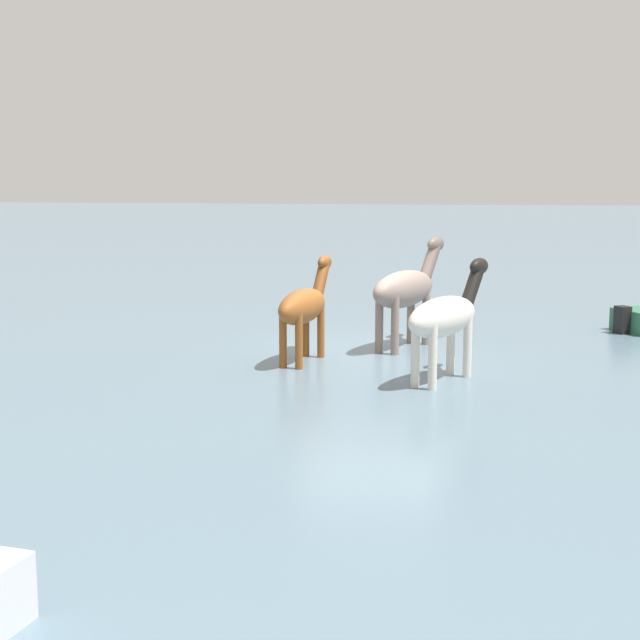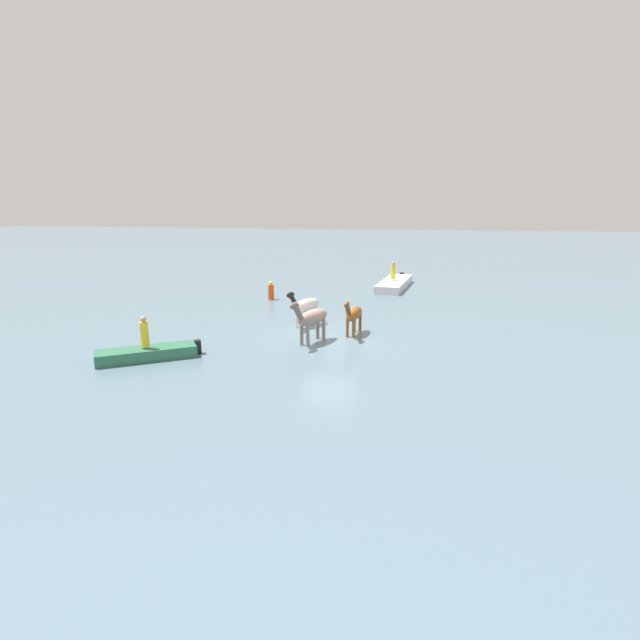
# 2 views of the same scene
# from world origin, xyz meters

# --- Properties ---
(ground_plane) EXTENTS (144.94, 144.94, 0.00)m
(ground_plane) POSITION_xyz_m (0.00, 0.00, 0.00)
(ground_plane) COLOR slate
(horse_dark_mare) EXTENTS (2.51, 1.49, 2.02)m
(horse_dark_mare) POSITION_xyz_m (0.40, -0.65, 1.11)
(horse_dark_mare) COLOR gray
(horse_dark_mare) RESTS_ON ground_plane
(horse_pinto_flank) EXTENTS (2.29, 0.89, 1.77)m
(horse_pinto_flank) POSITION_xyz_m (-1.14, 1.03, 0.98)
(horse_pinto_flank) COLOR brown
(horse_pinto_flank) RESTS_ON ground_plane
(horse_chestnut_trailing) EXTENTS (2.29, 1.48, 1.87)m
(horse_chestnut_trailing) POSITION_xyz_m (-2.36, -1.40, 1.03)
(horse_chestnut_trailing) COLOR silver
(horse_chestnut_trailing) RESTS_ON ground_plane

